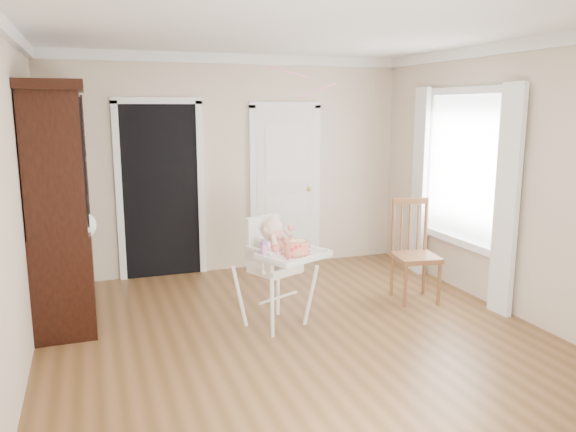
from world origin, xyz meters
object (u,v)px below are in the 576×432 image
object	(u,v)px
china_cabinet	(60,205)
sippy_cup	(264,248)
cake	(297,248)
dining_chair	(415,254)
high_chair	(275,259)

from	to	relation	value
china_cabinet	sippy_cup	bearing A→B (deg)	-30.00
cake	china_cabinet	bearing A→B (deg)	152.21
dining_chair	china_cabinet	bearing A→B (deg)	178.86
cake	sippy_cup	xyz separation A→B (m)	(-0.29, 0.06, 0.00)
cake	dining_chair	world-z (taller)	dining_chair
sippy_cup	china_cabinet	size ratio (longest dim) A/B	0.07
high_chair	dining_chair	xyz separation A→B (m)	(1.65, 0.22, -0.15)
high_chair	cake	distance (m)	0.30
sippy_cup	dining_chair	size ratio (longest dim) A/B	0.15
china_cabinet	dining_chair	distance (m)	3.65
high_chair	cake	size ratio (longest dim) A/B	3.70
cake	dining_chair	distance (m)	1.62
cake	sippy_cup	bearing A→B (deg)	167.29
dining_chair	sippy_cup	bearing A→B (deg)	-159.40
high_chair	sippy_cup	distance (m)	0.28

